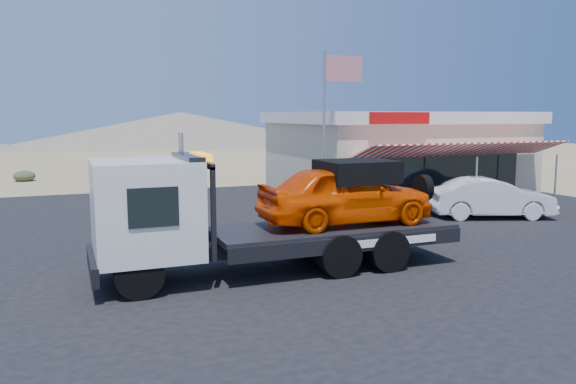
% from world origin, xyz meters
% --- Properties ---
extents(ground, '(120.00, 120.00, 0.00)m').
position_xyz_m(ground, '(0.00, 0.00, 0.00)').
color(ground, '#917C52').
rests_on(ground, ground).
extents(asphalt_lot, '(32.00, 24.00, 0.02)m').
position_xyz_m(asphalt_lot, '(2.00, 3.00, 0.01)').
color(asphalt_lot, black).
rests_on(asphalt_lot, ground).
extents(tow_truck, '(8.69, 2.58, 2.91)m').
position_xyz_m(tow_truck, '(0.65, -1.11, 1.57)').
color(tow_truck, black).
rests_on(tow_truck, asphalt_lot).
extents(white_sedan, '(4.72, 2.99, 1.47)m').
position_xyz_m(white_sedan, '(10.63, 2.63, 0.75)').
color(white_sedan, silver).
rests_on(white_sedan, asphalt_lot).
extents(jerky_store, '(10.40, 9.97, 3.90)m').
position_xyz_m(jerky_store, '(10.50, 8.97, 1.99)').
color(jerky_store, '#C5B394').
rests_on(jerky_store, asphalt_lot).
extents(flagpole, '(1.55, 0.10, 6.00)m').
position_xyz_m(flagpole, '(4.93, 4.50, 3.76)').
color(flagpole, '#99999E').
rests_on(flagpole, asphalt_lot).
extents(distant_hills, '(126.00, 48.00, 4.20)m').
position_xyz_m(distant_hills, '(-9.77, 55.14, 1.89)').
color(distant_hills, '#726B59').
rests_on(distant_hills, ground).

